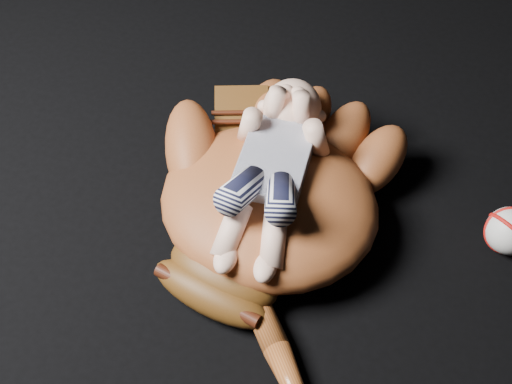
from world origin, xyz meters
TOP-DOWN VIEW (x-y plane):
  - baseball_glove at (0.06, 0.09)m, footprint 0.59×0.64m
  - newborn_baby at (0.06, 0.09)m, footprint 0.20×0.41m
  - baseball_bat at (0.16, -0.18)m, footprint 0.33×0.40m
  - baseball at (0.47, 0.16)m, footprint 0.10×0.10m

SIDE VIEW (x-z plane):
  - baseball_bat at x=0.16m, z-range 0.00..0.04m
  - baseball at x=0.47m, z-range 0.00..0.08m
  - baseball_glove at x=0.06m, z-range 0.00..0.17m
  - newborn_baby at x=0.06m, z-range 0.06..0.22m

